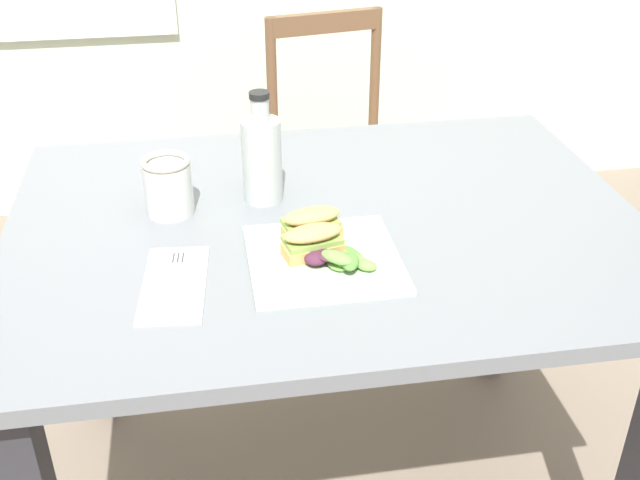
{
  "coord_description": "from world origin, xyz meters",
  "views": [
    {
      "loc": [
        -0.17,
        -1.08,
        1.45
      ],
      "look_at": [
        0.02,
        0.07,
        0.76
      ],
      "focal_mm": 43.24,
      "sensor_mm": 36.0,
      "label": 1
    }
  ],
  "objects_px": {
    "plate_lunch": "(324,259)",
    "sandwich_half_front": "(315,240)",
    "chair_wooden_far": "(339,160)",
    "fork_on_napkin": "(175,277)",
    "dining_table": "(327,275)",
    "sandwich_half_back": "(312,223)",
    "bottle_cold_brew": "(262,163)",
    "mason_jar_iced_tea": "(168,189)"
  },
  "relations": [
    {
      "from": "mason_jar_iced_tea",
      "to": "fork_on_napkin",
      "type": "bearing_deg",
      "value": -88.18
    },
    {
      "from": "mason_jar_iced_tea",
      "to": "bottle_cold_brew",
      "type": "bearing_deg",
      "value": 8.49
    },
    {
      "from": "sandwich_half_front",
      "to": "dining_table",
      "type": "bearing_deg",
      "value": 72.23
    },
    {
      "from": "dining_table",
      "to": "sandwich_half_back",
      "type": "relative_size",
      "value": 10.66
    },
    {
      "from": "plate_lunch",
      "to": "bottle_cold_brew",
      "type": "xyz_separation_m",
      "value": [
        -0.08,
        0.25,
        0.07
      ]
    },
    {
      "from": "dining_table",
      "to": "mason_jar_iced_tea",
      "type": "bearing_deg",
      "value": 165.39
    },
    {
      "from": "sandwich_half_front",
      "to": "bottle_cold_brew",
      "type": "xyz_separation_m",
      "value": [
        -0.07,
        0.24,
        0.04
      ]
    },
    {
      "from": "chair_wooden_far",
      "to": "bottle_cold_brew",
      "type": "height_order",
      "value": "bottle_cold_brew"
    },
    {
      "from": "chair_wooden_far",
      "to": "fork_on_napkin",
      "type": "height_order",
      "value": "chair_wooden_far"
    },
    {
      "from": "chair_wooden_far",
      "to": "sandwich_half_back",
      "type": "relative_size",
      "value": 7.73
    },
    {
      "from": "dining_table",
      "to": "chair_wooden_far",
      "type": "relative_size",
      "value": 1.38
    },
    {
      "from": "plate_lunch",
      "to": "bottle_cold_brew",
      "type": "distance_m",
      "value": 0.27
    },
    {
      "from": "bottle_cold_brew",
      "to": "sandwich_half_front",
      "type": "bearing_deg",
      "value": -74.86
    },
    {
      "from": "sandwich_half_back",
      "to": "bottle_cold_brew",
      "type": "bearing_deg",
      "value": 110.75
    },
    {
      "from": "sandwich_half_front",
      "to": "sandwich_half_back",
      "type": "height_order",
      "value": "same"
    },
    {
      "from": "dining_table",
      "to": "sandwich_half_back",
      "type": "bearing_deg",
      "value": -117.51
    },
    {
      "from": "fork_on_napkin",
      "to": "bottle_cold_brew",
      "type": "relative_size",
      "value": 0.84
    },
    {
      "from": "plate_lunch",
      "to": "mason_jar_iced_tea",
      "type": "xyz_separation_m",
      "value": [
        -0.26,
        0.23,
        0.05
      ]
    },
    {
      "from": "plate_lunch",
      "to": "fork_on_napkin",
      "type": "xyz_separation_m",
      "value": [
        -0.25,
        -0.02,
        0.0
      ]
    },
    {
      "from": "dining_table",
      "to": "bottle_cold_brew",
      "type": "xyz_separation_m",
      "value": [
        -0.11,
        0.1,
        0.21
      ]
    },
    {
      "from": "dining_table",
      "to": "sandwich_half_front",
      "type": "distance_m",
      "value": 0.22
    },
    {
      "from": "dining_table",
      "to": "plate_lunch",
      "type": "relative_size",
      "value": 4.64
    },
    {
      "from": "sandwich_half_front",
      "to": "mason_jar_iced_tea",
      "type": "relative_size",
      "value": 1.0
    },
    {
      "from": "dining_table",
      "to": "sandwich_half_front",
      "type": "height_order",
      "value": "sandwich_half_front"
    },
    {
      "from": "sandwich_half_front",
      "to": "bottle_cold_brew",
      "type": "relative_size",
      "value": 0.51
    },
    {
      "from": "bottle_cold_brew",
      "to": "plate_lunch",
      "type": "bearing_deg",
      "value": -72.65
    },
    {
      "from": "chair_wooden_far",
      "to": "sandwich_half_back",
      "type": "height_order",
      "value": "chair_wooden_far"
    },
    {
      "from": "fork_on_napkin",
      "to": "mason_jar_iced_tea",
      "type": "bearing_deg",
      "value": 91.82
    },
    {
      "from": "plate_lunch",
      "to": "sandwich_half_front",
      "type": "bearing_deg",
      "value": 143.54
    },
    {
      "from": "fork_on_napkin",
      "to": "bottle_cold_brew",
      "type": "distance_m",
      "value": 0.33
    },
    {
      "from": "chair_wooden_far",
      "to": "fork_on_napkin",
      "type": "bearing_deg",
      "value": -114.6
    },
    {
      "from": "sandwich_half_front",
      "to": "bottle_cold_brew",
      "type": "distance_m",
      "value": 0.25
    },
    {
      "from": "mason_jar_iced_tea",
      "to": "sandwich_half_front",
      "type": "bearing_deg",
      "value": -41.01
    },
    {
      "from": "fork_on_napkin",
      "to": "bottle_cold_brew",
      "type": "height_order",
      "value": "bottle_cold_brew"
    },
    {
      "from": "dining_table",
      "to": "mason_jar_iced_tea",
      "type": "distance_m",
      "value": 0.35
    },
    {
      "from": "bottle_cold_brew",
      "to": "chair_wooden_far",
      "type": "bearing_deg",
      "value": 68.6
    },
    {
      "from": "chair_wooden_far",
      "to": "fork_on_napkin",
      "type": "relative_size",
      "value": 4.68
    },
    {
      "from": "fork_on_napkin",
      "to": "mason_jar_iced_tea",
      "type": "distance_m",
      "value": 0.25
    },
    {
      "from": "sandwich_half_front",
      "to": "fork_on_napkin",
      "type": "xyz_separation_m",
      "value": [
        -0.24,
        -0.03,
        -0.03
      ]
    },
    {
      "from": "chair_wooden_far",
      "to": "plate_lunch",
      "type": "relative_size",
      "value": 3.36
    },
    {
      "from": "plate_lunch",
      "to": "sandwich_half_front",
      "type": "distance_m",
      "value": 0.04
    },
    {
      "from": "sandwich_half_back",
      "to": "dining_table",
      "type": "bearing_deg",
      "value": 62.49
    }
  ]
}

